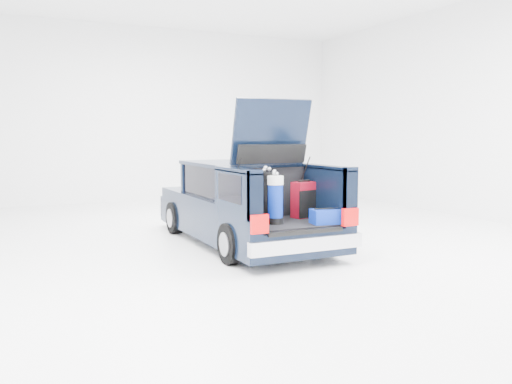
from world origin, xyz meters
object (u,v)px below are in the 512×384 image
black_golf_bag (267,197)px  blue_golf_bag (275,199)px  blue_duffel (326,216)px  red_suitcase (304,200)px  car (241,205)px

black_golf_bag → blue_golf_bag: bearing=-77.0°
blue_duffel → red_suitcase: bearing=99.0°
blue_golf_bag → blue_duffel: blue_golf_bag is taller
red_suitcase → blue_duffel: red_suitcase is taller
car → blue_golf_bag: 1.71m
red_suitcase → black_golf_bag: size_ratio=0.72×
blue_golf_bag → car: bearing=68.5°
car → blue_duffel: 2.06m
car → black_golf_bag: car is taller
red_suitcase → black_golf_bag: (-0.71, -0.09, 0.10)m
black_golf_bag → blue_duffel: black_golf_bag is taller
car → black_golf_bag: (-0.21, -1.43, 0.31)m
black_golf_bag → blue_golf_bag: black_golf_bag is taller
car → blue_duffel: size_ratio=9.55×
blue_golf_bag → blue_duffel: bearing=-39.9°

